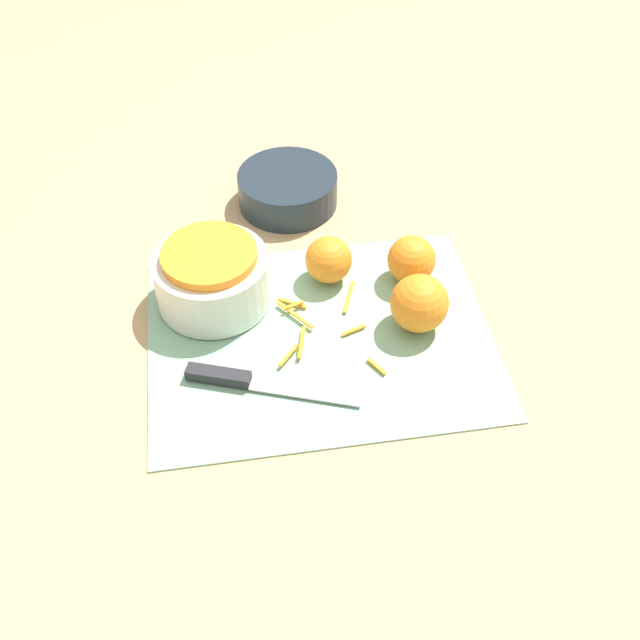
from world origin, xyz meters
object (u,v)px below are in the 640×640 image
at_px(orange_right, 329,260).
at_px(orange_back, 420,304).
at_px(orange_left, 411,260).
at_px(bowl_dark, 288,189).
at_px(bowl_speckled, 212,276).
at_px(knife, 241,380).

xyz_separation_m(orange_right, orange_back, (0.11, -0.12, 0.01)).
bearing_deg(orange_left, bowl_dark, 125.99).
height_order(bowl_speckled, knife, bowl_speckled).
bearing_deg(bowl_dark, orange_left, -54.01).
bearing_deg(orange_left, knife, -148.38).
xyz_separation_m(bowl_dark, orange_back, (0.15, -0.32, 0.02)).
distance_m(bowl_dark, orange_left, 0.27).
distance_m(bowl_speckled, bowl_dark, 0.26).
bearing_deg(bowl_speckled, bowl_dark, 58.17).
xyz_separation_m(knife, orange_left, (0.27, 0.17, 0.03)).
bearing_deg(bowl_speckled, orange_back, -18.94).
bearing_deg(orange_right, orange_left, -9.10).
distance_m(bowl_dark, orange_back, 0.35).
distance_m(knife, orange_right, 0.24).
distance_m(knife, orange_left, 0.32).
distance_m(knife, orange_back, 0.27).
relative_size(orange_left, orange_back, 0.88).
relative_size(bowl_speckled, orange_back, 2.00).
bearing_deg(knife, bowl_speckled, 118.51).
height_order(orange_right, orange_back, orange_back).
bearing_deg(orange_right, knife, -128.54).
relative_size(bowl_dark, orange_left, 2.29).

